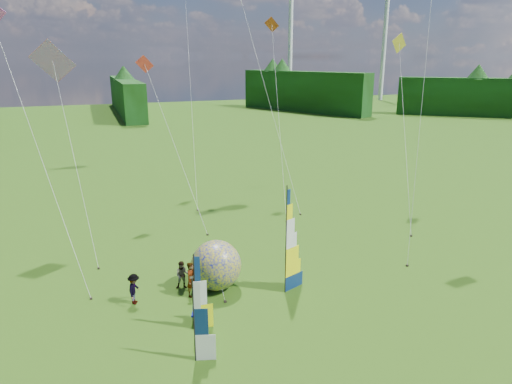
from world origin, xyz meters
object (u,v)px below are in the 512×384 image
object	(u,v)px
bol_inflatable	(216,265)
spectator_c	(134,289)
feather_banner_main	(286,243)
side_banner_far	(194,322)
kite_whale	(262,68)
spectator_d	(208,266)
camp_chair	(198,312)
spectator_b	(182,275)
spectator_a	(192,279)
side_banner_left	(195,294)

from	to	relation	value
bol_inflatable	spectator_c	world-z (taller)	bol_inflatable
feather_banner_main	spectator_c	size ratio (longest dim) A/B	3.55
feather_banner_main	side_banner_far	xyz separation A→B (m)	(-5.64, -3.86, -1.02)
spectator_c	kite_whale	size ratio (longest dim) A/B	0.07
spectator_d	camp_chair	size ratio (longest dim) A/B	1.42
feather_banner_main	spectator_c	world-z (taller)	feather_banner_main
bol_inflatable	spectator_b	world-z (taller)	bol_inflatable
spectator_a	camp_chair	bearing A→B (deg)	-136.82
spectator_a	spectator_d	size ratio (longest dim) A/B	1.15
spectator_c	kite_whale	xyz separation A→B (m)	(12.69, 15.45, 10.11)
camp_chair	feather_banner_main	bearing A→B (deg)	34.79
bol_inflatable	spectator_b	xyz separation A→B (m)	(-1.69, 0.61, -0.56)
spectator_b	camp_chair	size ratio (longest dim) A/B	1.35
camp_chair	kite_whale	world-z (taller)	kite_whale
feather_banner_main	spectator_a	bearing A→B (deg)	141.68
feather_banner_main	kite_whale	bearing A→B (deg)	50.76
spectator_a	kite_whale	size ratio (longest dim) A/B	0.08
spectator_a	spectator_d	distance (m)	1.93
bol_inflatable	spectator_b	size ratio (longest dim) A/B	1.74
spectator_b	spectator_c	world-z (taller)	spectator_c
spectator_b	side_banner_far	bearing A→B (deg)	-82.53
camp_chair	spectator_a	bearing A→B (deg)	104.77
spectator_c	camp_chair	world-z (taller)	spectator_c
side_banner_left	spectator_c	distance (m)	4.16
bol_inflatable	spectator_a	bearing A→B (deg)	-166.18
side_banner_far	spectator_a	distance (m)	5.37
side_banner_far	bol_inflatable	xyz separation A→B (m)	(2.42, 5.55, -0.45)
spectator_a	side_banner_left	bearing A→B (deg)	-139.99
feather_banner_main	bol_inflatable	world-z (taller)	feather_banner_main
spectator_b	camp_chair	world-z (taller)	spectator_b
side_banner_far	bol_inflatable	distance (m)	6.07
spectator_a	spectator_c	bearing A→B (deg)	134.17
side_banner_far	feather_banner_main	bearing A→B (deg)	50.90
spectator_b	kite_whale	size ratio (longest dim) A/B	0.07
side_banner_far	spectator_b	world-z (taller)	side_banner_far
spectator_b	spectator_c	xyz separation A→B (m)	(-2.55, -0.71, 0.03)
side_banner_far	spectator_c	xyz separation A→B (m)	(-1.81, 5.45, -0.98)
spectator_d	spectator_c	bearing A→B (deg)	31.26
spectator_d	camp_chair	distance (m)	4.33
feather_banner_main	kite_whale	distance (m)	19.58
side_banner_far	kite_whale	distance (m)	25.27
feather_banner_main	kite_whale	xyz separation A→B (m)	(5.24, 17.04, 8.11)
side_banner_left	kite_whale	world-z (taller)	kite_whale
feather_banner_main	kite_whale	world-z (taller)	kite_whale
feather_banner_main	side_banner_far	bearing A→B (deg)	-167.73
bol_inflatable	spectator_c	xyz separation A→B (m)	(-4.23, -0.10, -0.54)
kite_whale	feather_banner_main	bearing A→B (deg)	-125.87
feather_banner_main	camp_chair	xyz separation A→B (m)	(-4.88, -1.22, -2.23)
side_banner_left	spectator_c	world-z (taller)	side_banner_left
spectator_b	bol_inflatable	bearing A→B (deg)	-5.61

